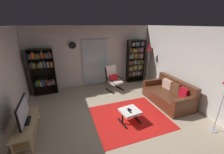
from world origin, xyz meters
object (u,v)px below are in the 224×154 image
(bookshelf_near_sofa, at_px, (135,60))
(wall_clock, at_px, (72,45))
(ottoman, at_px, (130,112))
(tv_remote, at_px, (130,111))
(bookshelf_near_tv, at_px, (43,70))
(floor_lamp_by_shelf, at_px, (149,52))
(television, at_px, (23,112))
(cell_phone, at_px, (129,109))
(lounge_armchair, at_px, (113,77))
(leather_sofa, at_px, (169,95))
(tv_stand, at_px, (27,127))

(bookshelf_near_sofa, relative_size, wall_clock, 6.86)
(ottoman, relative_size, tv_remote, 3.98)
(bookshelf_near_sofa, bearing_deg, tv_remote, -120.41)
(bookshelf_near_tv, height_order, floor_lamp_by_shelf, floor_lamp_by_shelf)
(television, distance_m, floor_lamp_by_shelf, 5.09)
(television, relative_size, cell_phone, 6.49)
(lounge_armchair, relative_size, floor_lamp_by_shelf, 0.55)
(floor_lamp_by_shelf, distance_m, wall_clock, 3.28)
(television, distance_m, wall_clock, 3.25)
(bookshelf_near_sofa, bearing_deg, floor_lamp_by_shelf, -54.11)
(bookshelf_near_tv, distance_m, tv_remote, 3.74)
(television, relative_size, tv_remote, 6.31)
(ottoman, bearing_deg, television, 173.21)
(bookshelf_near_sofa, relative_size, cell_phone, 14.21)
(ottoman, xyz_separation_m, cell_phone, (-0.00, 0.03, 0.07))
(tv_remote, distance_m, cell_phone, 0.11)
(bookshelf_near_tv, distance_m, cell_phone, 3.69)
(leather_sofa, bearing_deg, tv_remote, -162.59)
(floor_lamp_by_shelf, bearing_deg, wall_clock, 167.00)
(television, distance_m, ottoman, 2.69)
(tv_stand, height_order, tv_remote, tv_stand)
(bookshelf_near_tv, bearing_deg, floor_lamp_by_shelf, -6.78)
(bookshelf_near_tv, distance_m, bookshelf_near_sofa, 4.02)
(tv_stand, relative_size, leather_sofa, 0.77)
(tv_stand, distance_m, leather_sofa, 4.43)
(bookshelf_near_tv, bearing_deg, tv_remote, -50.48)
(television, xyz_separation_m, floor_lamp_by_shelf, (4.64, 1.94, 0.77))
(tv_stand, relative_size, lounge_armchair, 1.31)
(floor_lamp_by_shelf, height_order, wall_clock, wall_clock)
(lounge_armchair, relative_size, tv_remote, 7.10)
(bookshelf_near_sofa, height_order, tv_remote, bookshelf_near_sofa)
(tv_stand, xyz_separation_m, wall_clock, (1.47, 2.68, 1.55))
(tv_stand, height_order, bookshelf_near_tv, bookshelf_near_tv)
(tv_stand, xyz_separation_m, bookshelf_near_tv, (0.25, 2.47, 0.69))
(leather_sofa, xyz_separation_m, lounge_armchair, (-1.47, 1.72, 0.23))
(bookshelf_near_sofa, relative_size, tv_remote, 13.81)
(lounge_armchair, bearing_deg, leather_sofa, -49.40)
(bookshelf_near_sofa, bearing_deg, cell_phone, -120.69)
(cell_phone, bearing_deg, tv_stand, 151.16)
(tv_stand, height_order, lounge_armchair, lounge_armchair)
(tv_remote, bearing_deg, leather_sofa, 5.95)
(lounge_armchair, bearing_deg, floor_lamp_by_shelf, 1.17)
(lounge_armchair, distance_m, ottoman, 2.25)
(bookshelf_near_tv, relative_size, lounge_armchair, 1.77)
(lounge_armchair, bearing_deg, bookshelf_near_sofa, 22.72)
(bookshelf_near_tv, xyz_separation_m, ottoman, (2.39, -2.78, -0.67))
(cell_phone, height_order, floor_lamp_by_shelf, floor_lamp_by_shelf)
(bookshelf_near_sofa, height_order, lounge_armchair, bookshelf_near_sofa)
(ottoman, bearing_deg, tv_stand, 173.39)
(lounge_armchair, height_order, cell_phone, lounge_armchair)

